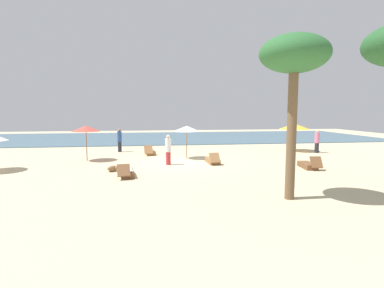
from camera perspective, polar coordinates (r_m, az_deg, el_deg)
ground_plane at (r=18.08m, az=-2.68°, el=-3.54°), size 60.00×60.00×0.00m
ocean_water at (r=34.91m, az=-5.32°, el=1.24°), size 48.00×16.00×0.06m
umbrella_0 at (r=19.72m, az=-19.33°, el=2.76°), size 1.72×1.72×2.17m
umbrella_2 at (r=24.38m, az=18.74°, el=3.16°), size 2.28×2.28×2.11m
umbrella_3 at (r=19.45m, az=-1.01°, el=2.90°), size 1.72×1.72×2.12m
lounger_1 at (r=14.67m, az=-12.20°, el=-5.29°), size 0.80×1.76×0.67m
lounger_2 at (r=17.47m, az=21.04°, el=-3.74°), size 0.80×1.73×0.72m
lounger_3 at (r=17.91m, az=3.91°, el=-3.09°), size 0.65×1.71×0.69m
lounger_4 at (r=21.62m, az=-7.95°, el=-1.52°), size 0.82×1.74×0.71m
person_0 at (r=17.34m, az=-4.50°, el=-1.08°), size 0.45×0.45×1.71m
person_1 at (r=23.35m, az=-13.48°, el=0.73°), size 0.43×0.43×1.76m
person_3 at (r=24.03m, az=22.46°, el=0.45°), size 0.50×0.50×1.68m
palm_1 at (r=11.07m, az=18.69°, el=14.93°), size 2.34×2.34×5.63m
dog at (r=15.94m, az=-14.57°, el=-4.45°), size 0.66×0.61×0.32m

